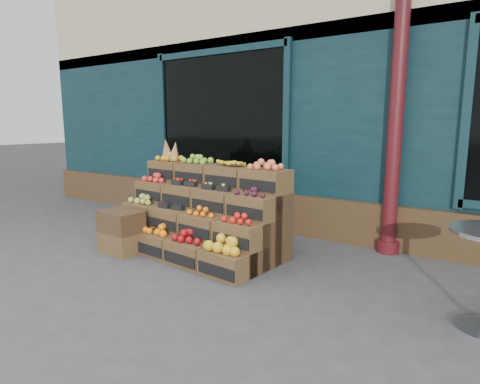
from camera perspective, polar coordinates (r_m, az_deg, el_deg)
The scene contains 5 objects.
ground at distance 4.30m, azimuth -3.08°, elevation -12.82°, with size 60.00×60.00×0.00m, color #3B3B3D.
shop_facade at distance 8.65m, azimuth 18.31°, elevation 14.23°, with size 12.00×6.24×4.80m.
crate_display at distance 5.27m, azimuth -5.67°, elevation -3.58°, with size 2.38×1.32×1.43m.
spare_crates at distance 5.40m, azimuth -16.52°, elevation -5.44°, with size 0.58×0.42×0.55m.
shopkeeper at distance 7.23m, azimuth -1.82°, elevation 3.67°, with size 0.65×0.42×1.77m, color #1E692F.
Camera 1 is at (2.41, -3.16, 1.65)m, focal length 30.00 mm.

